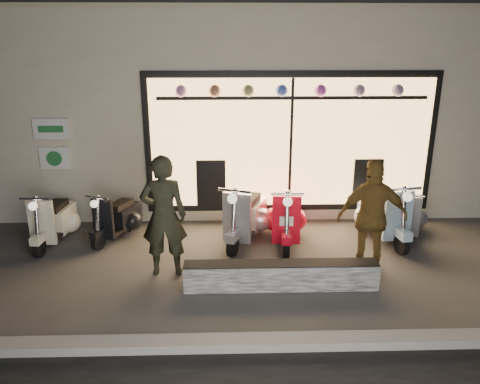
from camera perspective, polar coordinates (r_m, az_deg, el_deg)
The scene contains 12 objects.
ground at distance 7.44m, azimuth 1.60°, elevation -9.15°, with size 40.00×40.00×0.00m, color #383533.
kerb at distance 5.71m, azimuth 2.79°, elevation -17.87°, with size 40.00×0.25×0.12m, color slate.
shop_building at distance 11.66m, azimuth 0.31°, elevation 11.73°, with size 10.20×6.23×4.20m.
graffiti_barrier at distance 6.81m, azimuth 5.01°, elevation -10.10°, with size 2.76×0.28×0.40m, color black.
scooter_silver at distance 8.31m, azimuth 0.88°, elevation -2.83°, with size 0.82×1.50×1.08m.
scooter_red at distance 8.32m, azimuth 5.47°, elevation -3.00°, with size 0.54×1.46×1.04m.
scooter_black at distance 8.72m, azimuth -14.45°, elevation -2.96°, with size 0.71×1.22×0.89m.
scooter_cream at distance 8.87m, azimuth -21.53°, elevation -3.12°, with size 0.50×1.34×0.96m.
scooter_blue at distance 8.79m, azimuth 16.84°, elevation -2.45°, with size 0.63×1.53×1.09m.
scooter_grey at distance 9.10m, azimuth 19.85°, elevation -2.57°, with size 0.72×1.23×0.89m.
man at distance 6.99m, azimuth -9.28°, elevation -2.91°, with size 0.68×0.44×1.86m, color black.
woman at distance 7.23m, azimuth 15.82°, elevation -2.99°, with size 1.04×0.43×1.78m, color brown.
Camera 1 is at (-0.40, -6.60, 3.42)m, focal length 35.00 mm.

